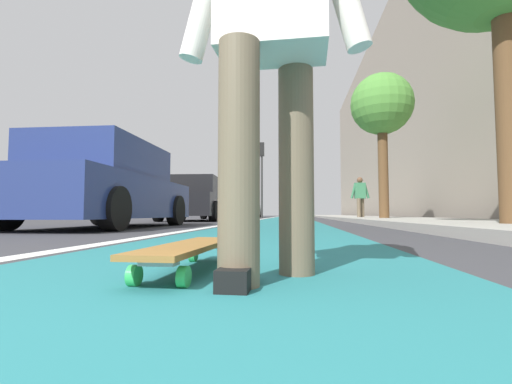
{
  "coord_description": "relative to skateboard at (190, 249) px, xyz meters",
  "views": [
    {
      "loc": [
        -0.42,
        -0.34,
        0.24
      ],
      "look_at": [
        9.12,
        0.7,
        0.83
      ],
      "focal_mm": 24.94,
      "sensor_mm": 36.0,
      "label": 1
    }
  ],
  "objects": [
    {
      "name": "sidewalk_curb",
      "position": [
        17.0,
        -3.58,
        -0.04
      ],
      "size": [
        52.0,
        3.2,
        0.12
      ],
      "primitive_type": "cube",
      "color": "#9E9B93",
      "rests_on": "ground"
    },
    {
      "name": "ground_plane",
      "position": [
        9.0,
        -0.09,
        -0.09
      ],
      "size": [
        80.0,
        80.0,
        0.0
      ],
      "primitive_type": "plane",
      "color": "#38383D"
    },
    {
      "name": "bike_lane_paint",
      "position": [
        23.0,
        -0.09,
        -0.09
      ],
      "size": [
        56.0,
        2.04,
        0.0
      ],
      "primitive_type": "cube",
      "color": "#237075",
      "rests_on": "ground"
    },
    {
      "name": "pedestrian_distant",
      "position": [
        12.81,
        -2.98,
        0.87
      ],
      "size": [
        0.47,
        0.73,
        1.68
      ],
      "color": "brown",
      "rests_on": "ground"
    },
    {
      "name": "parked_car_far",
      "position": [
        16.47,
        3.04,
        0.61
      ],
      "size": [
        4.41,
        1.93,
        1.47
      ],
      "color": "silver",
      "rests_on": "ground"
    },
    {
      "name": "street_tree_mid",
      "position": [
        9.92,
        -3.18,
        3.52
      ],
      "size": [
        1.93,
        1.93,
        4.66
      ],
      "color": "brown",
      "rests_on": "ground"
    },
    {
      "name": "lane_stripe_white",
      "position": [
        19.0,
        1.08,
        -0.09
      ],
      "size": [
        52.0,
        0.16,
        0.01
      ],
      "primitive_type": "cube",
      "color": "silver",
      "rests_on": "ground"
    },
    {
      "name": "skater_person",
      "position": [
        -0.15,
        -0.35,
        0.84
      ],
      "size": [
        0.45,
        0.72,
        1.64
      ],
      "color": "brown",
      "rests_on": "ground"
    },
    {
      "name": "skateboard",
      "position": [
        0.0,
        0.0,
        0.0
      ],
      "size": [
        0.85,
        0.23,
        0.11
      ],
      "color": "green",
      "rests_on": "ground"
    },
    {
      "name": "building_facade",
      "position": [
        21.0,
        -6.45,
        6.16
      ],
      "size": [
        40.0,
        1.2,
        12.5
      ],
      "primitive_type": "cube",
      "color": "gray",
      "rests_on": "ground"
    },
    {
      "name": "traffic_light",
      "position": [
        19.2,
        1.48,
        2.96
      ],
      "size": [
        0.33,
        0.28,
        4.43
      ],
      "color": "#2D2D2D",
      "rests_on": "ground"
    },
    {
      "name": "parked_car_end",
      "position": [
        22.75,
        2.88,
        0.62
      ],
      "size": [
        4.58,
        2.01,
        1.48
      ],
      "color": "silver",
      "rests_on": "ground"
    },
    {
      "name": "parked_car_near",
      "position": [
        4.44,
        2.85,
        0.61
      ],
      "size": [
        4.17,
        1.88,
        1.47
      ],
      "color": "navy",
      "rests_on": "ground"
    },
    {
      "name": "parked_car_mid",
      "position": [
        10.61,
        3.0,
        0.62
      ],
      "size": [
        4.44,
        2.11,
        1.48
      ],
      "color": "black",
      "rests_on": "ground"
    }
  ]
}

